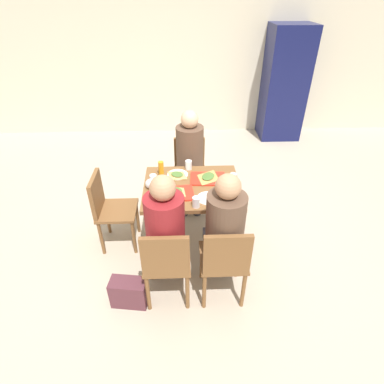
{
  "coord_description": "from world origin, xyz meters",
  "views": [
    {
      "loc": [
        -0.1,
        -2.57,
        2.41
      ],
      "look_at": [
        0.0,
        0.0,
        0.66
      ],
      "focal_mm": 28.63,
      "sensor_mm": 36.0,
      "label": 1
    }
  ],
  "objects": [
    {
      "name": "chair_left_end",
      "position": [
        -0.87,
        0.0,
        0.5
      ],
      "size": [
        0.4,
        0.4,
        0.86
      ],
      "color": "brown",
      "rests_on": "ground_plane"
    },
    {
      "name": "person_in_red",
      "position": [
        -0.24,
        -0.65,
        0.75
      ],
      "size": [
        0.32,
        0.42,
        1.27
      ],
      "color": "#383842",
      "rests_on": "ground_plane"
    },
    {
      "name": "plastic_cup_a",
      "position": [
        -0.02,
        0.34,
        0.78
      ],
      "size": [
        0.07,
        0.07,
        0.1
      ],
      "primitive_type": "cylinder",
      "color": "white",
      "rests_on": "main_table"
    },
    {
      "name": "pizza_slice_c",
      "position": [
        -0.15,
        0.2,
        0.75
      ],
      "size": [
        0.25,
        0.24,
        0.02
      ],
      "color": "#DBAD60",
      "rests_on": "paper_plate_center"
    },
    {
      "name": "pizza_slice_a",
      "position": [
        -0.15,
        -0.11,
        0.76
      ],
      "size": [
        0.21,
        0.22,
        0.02
      ],
      "color": "#DBAD60",
      "rests_on": "tray_red_near"
    },
    {
      "name": "person_in_brown_jacket",
      "position": [
        0.24,
        -0.65,
        0.75
      ],
      "size": [
        0.32,
        0.42,
        1.27
      ],
      "color": "#383842",
      "rests_on": "ground_plane"
    },
    {
      "name": "handbag",
      "position": [
        -0.59,
        -0.8,
        0.14
      ],
      "size": [
        0.34,
        0.2,
        0.28
      ],
      "primitive_type": "cube",
      "rotation": [
        0.0,
        0.0,
        -0.14
      ],
      "color": "#592D38",
      "rests_on": "ground_plane"
    },
    {
      "name": "ground_plane",
      "position": [
        0.0,
        0.0,
        -0.01
      ],
      "size": [
        10.0,
        10.0,
        0.02
      ],
      "primitive_type": "cube",
      "color": "#B7A893"
    },
    {
      "name": "tray_red_far",
      "position": [
        0.17,
        0.12,
        0.74
      ],
      "size": [
        0.37,
        0.28,
        0.02
      ],
      "primitive_type": "cube",
      "rotation": [
        0.0,
        0.0,
        -0.05
      ],
      "color": "red",
      "rests_on": "main_table"
    },
    {
      "name": "chair_near_left",
      "position": [
        -0.24,
        -0.79,
        0.5
      ],
      "size": [
        0.4,
        0.4,
        0.86
      ],
      "color": "brown",
      "rests_on": "ground_plane"
    },
    {
      "name": "chair_near_right",
      "position": [
        0.24,
        -0.79,
        0.5
      ],
      "size": [
        0.4,
        0.4,
        0.86
      ],
      "color": "brown",
      "rests_on": "ground_plane"
    },
    {
      "name": "tray_red_near",
      "position": [
        -0.17,
        -0.14,
        0.74
      ],
      "size": [
        0.38,
        0.29,
        0.02
      ],
      "primitive_type": "cube",
      "rotation": [
        0.0,
        0.0,
        0.1
      ],
      "color": "red",
      "rests_on": "main_table"
    },
    {
      "name": "foil_bundle",
      "position": [
        -0.41,
        -0.02,
        0.78
      ],
      "size": [
        0.1,
        0.1,
        0.1
      ],
      "primitive_type": "sphere",
      "color": "silver",
      "rests_on": "main_table"
    },
    {
      "name": "paper_plate_center",
      "position": [
        -0.15,
        0.22,
        0.74
      ],
      "size": [
        0.22,
        0.22,
        0.01
      ],
      "primitive_type": "cylinder",
      "color": "white",
      "rests_on": "main_table"
    },
    {
      "name": "back_wall",
      "position": [
        0.0,
        3.2,
        1.4
      ],
      "size": [
        10.0,
        0.1,
        2.8
      ],
      "primitive_type": "cube",
      "color": "beige",
      "rests_on": "ground_plane"
    },
    {
      "name": "person_far_side",
      "position": [
        -0.0,
        0.65,
        0.75
      ],
      "size": [
        0.32,
        0.42,
        1.27
      ],
      "color": "#383842",
      "rests_on": "ground_plane"
    },
    {
      "name": "main_table",
      "position": [
        0.0,
        0.0,
        0.62
      ],
      "size": [
        0.97,
        0.81,
        0.73
      ],
      "color": "brown",
      "rests_on": "ground_plane"
    },
    {
      "name": "soda_can",
      "position": [
        0.41,
        0.02,
        0.79
      ],
      "size": [
        0.07,
        0.07,
        0.12
      ],
      "primitive_type": "cylinder",
      "color": "#B7BCC6",
      "rests_on": "main_table"
    },
    {
      "name": "plastic_cup_b",
      "position": [
        0.02,
        -0.34,
        0.78
      ],
      "size": [
        0.07,
        0.07,
        0.1
      ],
      "primitive_type": "cylinder",
      "color": "white",
      "rests_on": "main_table"
    },
    {
      "name": "chair_far_side",
      "position": [
        0.0,
        0.79,
        0.5
      ],
      "size": [
        0.4,
        0.4,
        0.86
      ],
      "color": "brown",
      "rests_on": "ground_plane"
    },
    {
      "name": "pizza_slice_b",
      "position": [
        0.17,
        0.13,
        0.76
      ],
      "size": [
        0.26,
        0.29,
        0.02
      ],
      "color": "tan",
      "rests_on": "tray_red_far"
    },
    {
      "name": "drink_fridge",
      "position": [
        1.73,
        2.85,
        0.95
      ],
      "size": [
        0.7,
        0.6,
        1.9
      ],
      "primitive_type": "cube",
      "color": "#14194C",
      "rests_on": "ground_plane"
    },
    {
      "name": "paper_plate_near_edge",
      "position": [
        0.15,
        -0.22,
        0.74
      ],
      "size": [
        0.22,
        0.22,
        0.01
      ],
      "primitive_type": "cylinder",
      "color": "white",
      "rests_on": "main_table"
    },
    {
      "name": "plastic_cup_c",
      "position": [
        -0.39,
        0.06,
        0.78
      ],
      "size": [
        0.07,
        0.07,
        0.1
      ],
      "primitive_type": "cylinder",
      "color": "white",
      "rests_on": "main_table"
    },
    {
      "name": "condiment_bottle",
      "position": [
        -0.32,
        0.22,
        0.81
      ],
      "size": [
        0.06,
        0.06,
        0.16
      ],
      "primitive_type": "cylinder",
      "color": "orange",
      "rests_on": "main_table"
    }
  ]
}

